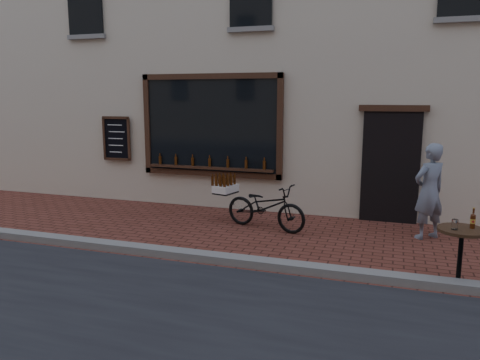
% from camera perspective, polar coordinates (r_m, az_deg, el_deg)
% --- Properties ---
extents(ground, '(90.00, 90.00, 0.00)m').
position_cam_1_polar(ground, '(6.91, 0.65, -10.95)').
color(ground, '#5A281D').
rests_on(ground, ground).
extents(kerb, '(90.00, 0.25, 0.12)m').
position_cam_1_polar(kerb, '(7.06, 1.15, -9.94)').
color(kerb, slate).
rests_on(kerb, ground).
extents(cargo_bicycle, '(2.03, 1.00, 0.93)m').
position_cam_1_polar(cargo_bicycle, '(8.86, 2.94, -3.15)').
color(cargo_bicycle, black).
rests_on(cargo_bicycle, ground).
extents(bistro_table, '(0.62, 0.62, 1.06)m').
position_cam_1_polar(bistro_table, '(6.83, 25.36, -7.21)').
color(bistro_table, black).
rests_on(bistro_table, ground).
extents(pedestrian, '(0.74, 0.71, 1.70)m').
position_cam_1_polar(pedestrian, '(8.82, 22.06, -1.29)').
color(pedestrian, slate).
rests_on(pedestrian, ground).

